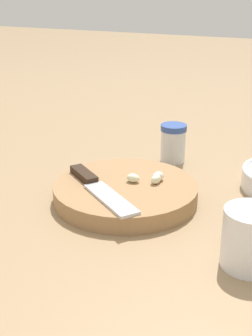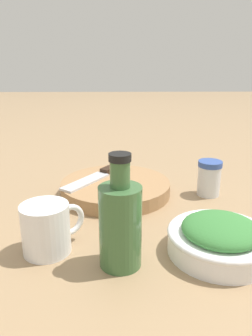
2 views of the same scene
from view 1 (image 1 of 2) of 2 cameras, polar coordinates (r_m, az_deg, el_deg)
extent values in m
plane|color=#997A56|center=(0.85, 0.31, -2.82)|extent=(5.00, 5.00, 0.00)
cylinder|color=#9E754C|center=(0.81, -0.06, -2.95)|extent=(0.25, 0.25, 0.03)
cube|color=black|center=(0.83, -5.15, -0.81)|extent=(0.07, 0.06, 0.01)
cube|color=silver|center=(0.75, -1.88, -3.77)|extent=(0.13, 0.10, 0.01)
ellipsoid|color=#E5E7C3|center=(0.80, 3.66, -1.37)|extent=(0.02, 0.02, 0.02)
ellipsoid|color=silver|center=(0.82, 3.95, -1.00)|extent=(0.02, 0.03, 0.02)
ellipsoid|color=#E5E8C2|center=(0.81, 0.88, -1.23)|extent=(0.02, 0.02, 0.02)
cylinder|color=silver|center=(0.98, 5.76, 2.68)|extent=(0.05, 0.05, 0.07)
cylinder|color=#334F99|center=(0.97, 5.85, 4.92)|extent=(0.05, 0.05, 0.01)
cylinder|color=white|center=(0.64, 14.98, -8.29)|extent=(0.08, 0.08, 0.08)
torus|color=white|center=(0.67, 13.49, -6.45)|extent=(0.04, 0.05, 0.06)
camera|label=2|loc=(0.77, 55.82, 8.03)|focal=35.00mm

